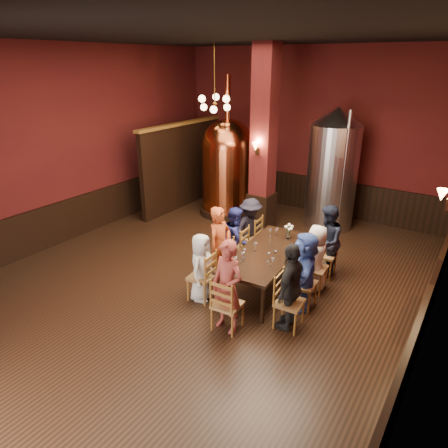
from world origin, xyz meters
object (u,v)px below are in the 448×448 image
Objects in this scene: copper_kettle at (228,166)px; rose_vase at (289,229)px; person_0 at (201,267)px; person_2 at (236,239)px; dining_table at (267,254)px; person_1 at (220,246)px; steel_vessel at (332,169)px.

rose_vase is at bearing -37.26° from copper_kettle.
person_0 is 1.33m from person_2.
person_2 is (-0.10, 1.33, 0.04)m from person_0.
dining_table is 1.91× the size of person_0.
steel_vessel is at bearing -5.67° from person_1.
person_1 reaches higher than person_2.
dining_table is at bearing -46.19° from copper_kettle.
rose_vase is at bearing 80.44° from dining_table.
steel_vessel is at bearing 93.95° from rose_vase.
person_1 is 0.67m from person_2.
steel_vessel is 3.01m from rose_vase.
rose_vase is (0.85, 1.81, 0.31)m from person_0.
steel_vessel is 9.71× the size of rose_vase.
dining_table is at bearing -87.96° from steel_vessel.
steel_vessel is (0.74, 3.44, 0.85)m from person_2.
person_1 is 1.46m from rose_vase.
person_0 is 0.94× the size of person_2.
copper_kettle reaches higher than rose_vase.
dining_table is 0.92m from person_1.
dining_table is 4.21m from copper_kettle.
copper_kettle is at bearing 142.74° from rose_vase.
person_1 reaches higher than person_0.
steel_vessel is at bearing -37.47° from person_2.
dining_table is at bearing -132.38° from person_2.
person_0 is 0.42× the size of steel_vessel.
person_2 reaches higher than rose_vase.
person_2 is at bearing -8.83° from person_0.
person_2 is at bearing 8.08° from person_1.
rose_vase is at bearing -34.08° from person_1.
person_0 is at bearing -130.36° from dining_table.
person_2 is 3.45m from copper_kettle.
copper_kettle reaches higher than dining_table.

